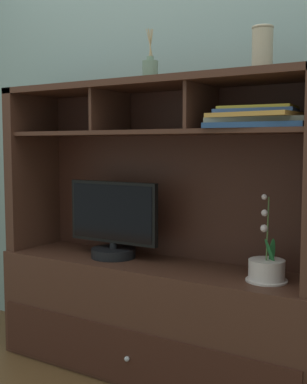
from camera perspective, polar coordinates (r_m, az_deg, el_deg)
The scene contains 8 objects.
floor_plane at distance 2.57m, azimuth 0.00°, elevation -20.05°, with size 6.00×6.00×0.02m, color brown.
back_wall at distance 2.54m, azimuth 2.88°, elevation 12.25°, with size 6.00×0.02×2.80m, color #819B98.
media_console at distance 2.42m, azimuth 0.10°, elevation -10.53°, with size 1.61×0.44×1.39m.
tv_monitor at distance 2.47m, azimuth -4.65°, elevation -3.74°, with size 0.50×0.22×0.38m.
potted_orchid at distance 2.11m, azimuth 12.82°, elevation -8.64°, with size 0.17×0.17×0.36m.
magazine_stack_left at distance 2.05m, azimuth 11.75°, elevation 8.25°, with size 0.41×0.27×0.09m.
diffuser_bottle at distance 2.32m, azimuth -0.37°, elevation 13.80°, with size 0.07×0.07×0.23m.
ceramic_vase at distance 2.12m, azimuth 12.34°, elevation 15.69°, with size 0.09×0.09×0.18m.
Camera 1 is at (1.23, -1.97, 1.10)m, focal length 46.65 mm.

